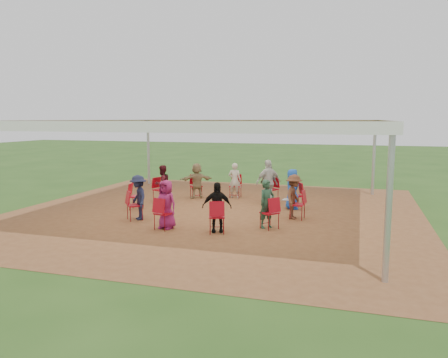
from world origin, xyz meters
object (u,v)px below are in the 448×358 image
(laptop, at_px, (289,198))
(chair_7, at_px, (135,205))
(chair_6, at_px, (136,197))
(chair_8, at_px, (164,214))
(person_seated_2, at_px, (269,183))
(person_seated_1, at_px, (292,189))
(person_seated_5, at_px, (162,184))
(chair_10, at_px, (270,213))
(person_seated_3, at_px, (235,181))
(standing_person, at_px, (268,182))
(chair_3, at_px, (235,186))
(chair_4, at_px, (196,186))
(chair_5, at_px, (160,190))
(person_seated_6, at_px, (138,197))
(chair_9, at_px, (217,217))
(chair_2, at_px, (271,189))
(person_seated_7, at_px, (166,204))
(person_seated_9, at_px, (267,204))
(chair_1, at_px, (295,196))
(person_seated_8, at_px, (217,207))
(person_seated_4, at_px, (197,181))
(chair_0, at_px, (297,205))
(person_seated_0, at_px, (294,197))
(cable_coil, at_px, (217,208))

(laptop, bearing_deg, chair_7, 115.97)
(chair_6, bearing_deg, chair_8, 32.73)
(chair_6, relative_size, person_seated_2, 0.66)
(person_seated_1, height_order, person_seated_5, same)
(chair_10, xyz_separation_m, person_seated_3, (-2.23, 4.29, 0.24))
(standing_person, distance_m, laptop, 2.23)
(chair_3, bearing_deg, chair_4, 16.36)
(chair_7, xyz_separation_m, person_seated_3, (1.87, 4.45, 0.24))
(chair_4, relative_size, chair_5, 1.00)
(chair_4, height_order, person_seated_6, person_seated_6)
(chair_9, bearing_deg, person_seated_6, 145.26)
(standing_person, bearing_deg, chair_4, -47.26)
(person_seated_1, bearing_deg, person_seated_5, 65.45)
(chair_2, xyz_separation_m, chair_4, (-2.93, -0.12, 0.00))
(person_seated_7, distance_m, person_seated_9, 2.81)
(chair_1, height_order, standing_person, standing_person)
(chair_2, xyz_separation_m, person_seated_9, (0.66, -3.96, 0.24))
(chair_2, height_order, chair_5, same)
(chair_9, distance_m, person_seated_8, 0.27)
(chair_1, height_order, chair_10, same)
(chair_5, height_order, person_seated_6, person_seated_6)
(chair_2, bearing_deg, person_seated_9, 129.79)
(person_seated_1, relative_size, person_seated_3, 1.00)
(person_seated_4, bearing_deg, chair_4, -90.00)
(chair_6, distance_m, person_seated_4, 2.88)
(chair_0, distance_m, chair_2, 2.94)
(chair_1, relative_size, laptop, 2.57)
(chair_0, height_order, chair_9, same)
(chair_1, distance_m, chair_10, 2.94)
(laptop, bearing_deg, chair_9, 152.12)
(chair_1, distance_m, person_seated_3, 2.88)
(person_seated_0, relative_size, person_seated_5, 1.00)
(chair_9, height_order, chair_10, same)
(person_seated_0, height_order, person_seated_3, same)
(chair_2, distance_m, person_seated_6, 5.26)
(person_seated_6, xyz_separation_m, standing_person, (3.28, 3.51, 0.12))
(person_seated_6, bearing_deg, laptop, 66.29)
(person_seated_1, distance_m, standing_person, 1.09)
(chair_6, distance_m, person_seated_8, 4.02)
(person_seated_4, bearing_deg, person_seated_5, 16.36)
(standing_person, bearing_deg, chair_2, -126.28)
(person_seated_0, distance_m, person_seated_5, 5.14)
(chair_9, bearing_deg, person_seated_8, 90.00)
(cable_coil, xyz_separation_m, laptop, (2.55, -0.74, 0.62))
(chair_1, bearing_deg, chair_4, 49.09)
(chair_10, height_order, person_seated_4, person_seated_4)
(chair_2, bearing_deg, chair_10, 130.91)
(chair_7, distance_m, person_seated_9, 4.02)
(chair_4, height_order, chair_5, same)
(chair_1, height_order, chair_8, same)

